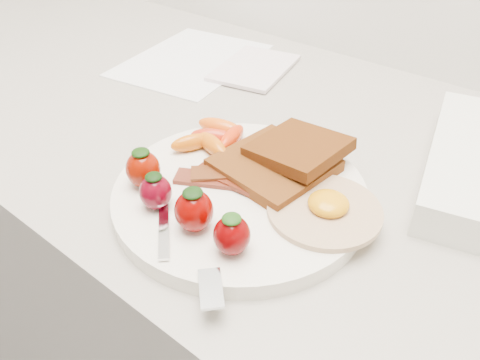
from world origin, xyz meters
The scene contains 11 objects.
counter centered at (0.00, 1.70, 0.45)m, with size 2.00×0.60×0.90m, color gray.
plate centered at (0.00, 1.57, 0.91)m, with size 0.27×0.27×0.02m, color white.
toast_lower centered at (0.01, 1.61, 0.93)m, with size 0.11×0.11×0.01m, color #4E270B.
toast_upper centered at (0.03, 1.64, 0.94)m, with size 0.09×0.09×0.01m, color #4C1C0D.
fried_egg centered at (0.09, 1.59, 0.92)m, with size 0.14×0.14×0.02m.
bacon_strips centered at (-0.01, 1.57, 0.92)m, with size 0.12×0.10×0.01m.
baby_carrots centered at (-0.07, 1.61, 0.93)m, with size 0.08×0.09×0.02m.
strawberries centered at (-0.02, 1.50, 0.94)m, with size 0.17×0.05×0.05m.
fork centered at (0.02, 1.46, 0.92)m, with size 0.15×0.09×0.00m.
paper_sheet centered at (-0.30, 1.81, 0.90)m, with size 0.19×0.26×0.00m, color white.
notepad centered at (-0.19, 1.85, 0.91)m, with size 0.11×0.15×0.01m, color silver.
Camera 1 is at (0.25, 1.26, 1.22)m, focal length 35.00 mm.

